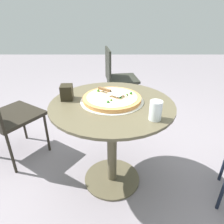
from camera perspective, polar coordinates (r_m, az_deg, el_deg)
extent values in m
plane|color=gray|center=(1.83, -0.13, -18.08)|extent=(10.00, 10.00, 0.00)
cylinder|color=brown|center=(1.42, -0.15, 2.22)|extent=(0.87, 0.87, 0.02)
cylinder|color=brown|center=(1.60, -0.14, -9.10)|extent=(0.07, 0.07, 0.68)
cylinder|color=brown|center=(1.83, -0.13, -17.88)|extent=(0.46, 0.46, 0.02)
cylinder|color=silver|center=(1.44, 0.00, 3.18)|extent=(0.44, 0.44, 0.00)
cylinder|color=#D18A4A|center=(1.44, 0.00, 3.74)|extent=(0.41, 0.41, 0.03)
cylinder|color=beige|center=(1.43, 0.00, 4.29)|extent=(0.36, 0.36, 0.00)
sphere|color=#2E671C|center=(1.37, -0.38, 3.33)|extent=(0.02, 0.02, 0.02)
sphere|color=#E3ECC6|center=(1.43, 3.79, 4.38)|extent=(0.02, 0.02, 0.02)
sphere|color=#217232|center=(1.41, 2.20, 4.12)|extent=(0.02, 0.02, 0.02)
sphere|color=#367228|center=(1.45, 0.25, 4.85)|extent=(0.02, 0.02, 0.02)
sphere|color=#2F6E24|center=(1.48, 5.13, 5.20)|extent=(0.02, 0.02, 0.02)
sphere|color=#387625|center=(1.52, -4.01, 5.91)|extent=(0.02, 0.02, 0.02)
sphere|color=silver|center=(1.53, -2.54, 6.14)|extent=(0.02, 0.02, 0.02)
sphere|color=#337731|center=(1.34, -1.29, 2.84)|extent=(0.02, 0.02, 0.02)
sphere|color=#38671D|center=(1.45, 4.00, 4.80)|extent=(0.02, 0.02, 0.02)
cube|color=silver|center=(1.43, 1.05, 5.13)|extent=(0.13, 0.12, 0.00)
cube|color=brown|center=(1.49, -2.24, 6.30)|extent=(0.10, 0.08, 0.02)
cylinder|color=silver|center=(1.21, 11.87, 0.43)|extent=(0.07, 0.07, 0.12)
cube|color=black|center=(1.49, -12.62, 5.38)|extent=(0.09, 0.10, 0.10)
cube|color=#282A23|center=(2.77, 2.72, 9.23)|extent=(0.45, 0.45, 0.03)
cube|color=#282A23|center=(2.68, -1.20, 13.24)|extent=(0.08, 0.40, 0.38)
cylinder|color=#282A23|center=(3.04, 5.15, 6.23)|extent=(0.02, 0.02, 0.43)
cylinder|color=#282A23|center=(2.73, 6.78, 3.68)|extent=(0.02, 0.02, 0.43)
cylinder|color=#282A23|center=(2.98, -1.21, 5.90)|extent=(0.02, 0.02, 0.43)
cylinder|color=#282A23|center=(2.67, -0.25, 3.27)|extent=(0.02, 0.02, 0.43)
cylinder|color=black|center=(1.66, 28.60, -17.80)|extent=(0.02, 0.02, 0.43)
cube|color=black|center=(2.06, -26.01, -0.91)|extent=(0.61, 0.61, 0.03)
cylinder|color=black|center=(2.38, -23.57, -2.59)|extent=(0.02, 0.02, 0.41)
cylinder|color=black|center=(2.10, -17.76, -5.59)|extent=(0.02, 0.02, 0.41)
cylinder|color=black|center=(1.95, -26.35, -10.34)|extent=(0.02, 0.02, 0.41)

